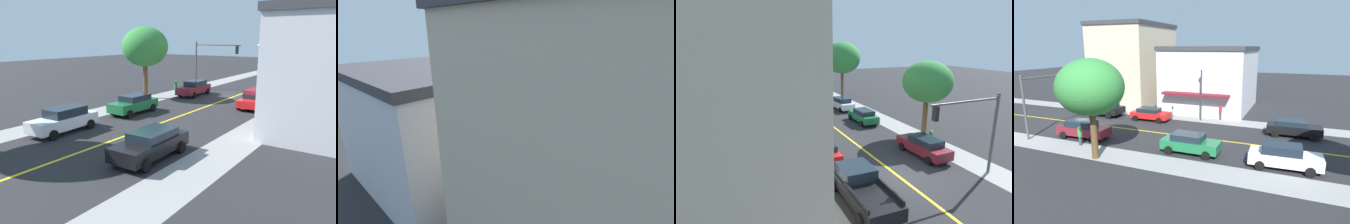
% 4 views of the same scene
% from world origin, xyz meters
% --- Properties ---
extents(ground_plane, '(140.00, 140.00, 0.00)m').
position_xyz_m(ground_plane, '(0.00, 0.00, 0.00)').
color(ground_plane, '#262628').
extents(sidewalk_left, '(2.66, 126.00, 0.01)m').
position_xyz_m(sidewalk_left, '(-6.38, 0.00, 0.00)').
color(sidewalk_left, gray).
rests_on(sidewalk_left, ground).
extents(sidewalk_right, '(2.66, 126.00, 0.01)m').
position_xyz_m(sidewalk_right, '(6.38, 0.00, 0.00)').
color(sidewalk_right, gray).
rests_on(sidewalk_right, ground).
extents(road_centerline_stripe, '(0.20, 126.00, 0.00)m').
position_xyz_m(road_centerline_stripe, '(0.00, 0.00, 0.00)').
color(road_centerline_stripe, yellow).
rests_on(road_centerline_stripe, ground).
extents(tan_rowhouse, '(11.47, 8.67, 11.20)m').
position_xyz_m(tan_rowhouse, '(-12.95, -2.55, 5.61)').
color(tan_rowhouse, beige).
rests_on(tan_rowhouse, ground).
extents(corner_shop_building, '(13.02, 10.52, 8.02)m').
position_xyz_m(corner_shop_building, '(-12.93, 9.13, 4.02)').
color(corner_shop_building, silver).
rests_on(corner_shop_building, ground).
extents(street_tree_left_near, '(5.65, 5.65, 8.92)m').
position_xyz_m(street_tree_left_near, '(6.57, 25.12, 6.50)').
color(street_tree_left_near, brown).
rests_on(street_tree_left_near, ground).
extents(street_tree_right_corner, '(4.67, 4.67, 7.21)m').
position_xyz_m(street_tree_right_corner, '(7.30, 6.42, 5.19)').
color(street_tree_right_corner, brown).
rests_on(street_tree_right_corner, ground).
extents(fire_hydrant, '(0.44, 0.24, 0.82)m').
position_xyz_m(fire_hydrant, '(-5.88, 0.87, 0.41)').
color(fire_hydrant, silver).
rests_on(fire_hydrant, ground).
extents(parking_meter, '(0.12, 0.18, 1.37)m').
position_xyz_m(parking_meter, '(-5.61, 6.79, 0.90)').
color(parking_meter, '#4C4C51').
rests_on(parking_meter, ground).
extents(traffic_light_mast, '(5.68, 0.32, 5.64)m').
position_xyz_m(traffic_light_mast, '(4.22, -1.85, 3.89)').
color(traffic_light_mast, '#474C47').
rests_on(traffic_light_mast, ground).
extents(street_lamp, '(0.70, 0.36, 5.70)m').
position_xyz_m(street_lamp, '(-5.93, 10.07, 3.59)').
color(street_lamp, '#38383D').
rests_on(street_lamp, ground).
extents(red_sedan_left_curb, '(2.04, 4.34, 1.38)m').
position_xyz_m(red_sedan_left_curb, '(-3.84, 4.89, 0.74)').
color(red_sedan_left_curb, red).
rests_on(red_sedan_left_curb, ground).
extents(maroon_sedan_right_curb, '(2.08, 4.83, 1.57)m').
position_xyz_m(maroon_sedan_right_curb, '(3.85, 2.31, 0.82)').
color(maroon_sedan_right_curb, maroon).
rests_on(maroon_sedan_right_curb, ground).
extents(white_sedan_right_curb, '(2.16, 4.73, 1.63)m').
position_xyz_m(white_sedan_right_curb, '(3.92, 19.21, 0.84)').
color(white_sedan_right_curb, silver).
rests_on(white_sedan_right_curb, ground).
extents(black_sedan_left_curb, '(2.14, 4.72, 1.47)m').
position_xyz_m(black_sedan_left_curb, '(-3.69, 19.66, 0.78)').
color(black_sedan_left_curb, black).
rests_on(black_sedan_left_curb, ground).
extents(green_sedan_right_curb, '(1.99, 4.45, 1.52)m').
position_xyz_m(green_sedan_right_curb, '(3.70, 12.45, 0.80)').
color(green_sedan_right_curb, '#196638').
rests_on(green_sedan_right_curb, ground).
extents(black_pickup_truck, '(2.50, 5.68, 1.85)m').
position_xyz_m(black_pickup_truck, '(-3.67, -1.49, 0.92)').
color(black_pickup_truck, black).
rests_on(black_pickup_truck, ground).
extents(pedestrian_orange_shirt, '(0.34, 0.34, 1.57)m').
position_xyz_m(pedestrian_orange_shirt, '(-6.49, -3.69, 0.83)').
color(pedestrian_orange_shirt, brown).
rests_on(pedestrian_orange_shirt, ground).
extents(pedestrian_green_shirt, '(0.32, 0.32, 1.62)m').
position_xyz_m(pedestrian_green_shirt, '(5.54, 3.44, 0.86)').
color(pedestrian_green_shirt, '#33384C').
rests_on(pedestrian_green_shirt, ground).
extents(pedestrian_red_shirt, '(0.31, 0.31, 1.75)m').
position_xyz_m(pedestrian_red_shirt, '(-6.99, 12.02, 0.94)').
color(pedestrian_red_shirt, '#33384C').
rests_on(pedestrian_red_shirt, ground).
extents(small_dog, '(0.40, 0.67, 0.50)m').
position_xyz_m(small_dog, '(-7.15, 11.16, 0.33)').
color(small_dog, silver).
rests_on(small_dog, ground).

